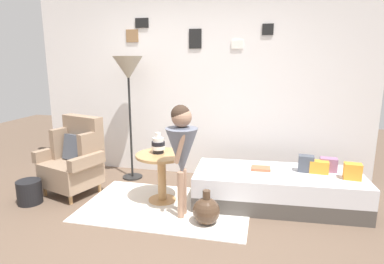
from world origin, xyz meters
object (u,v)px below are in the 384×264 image
daybed (277,188)px  side_table (162,167)px  vase_striped (158,145)px  person_child (182,146)px  magazine_basket (29,192)px  book_on_daybed (261,168)px  demijohn_near (206,211)px  armchair (75,159)px  floor_lamp (128,73)px

daybed → side_table: (-1.34, -0.21, 0.22)m
daybed → side_table: size_ratio=3.21×
vase_striped → person_child: person_child is taller
magazine_basket → vase_striped: bearing=16.8°
daybed → vase_striped: (-1.39, -0.18, 0.49)m
book_on_daybed → demijohn_near: bearing=-127.4°
magazine_basket → daybed: bearing=12.3°
side_table → person_child: person_child is taller
side_table → vase_striped: (-0.05, 0.03, 0.26)m
armchair → magazine_basket: size_ratio=3.46×
demijohn_near → magazine_basket: demijohn_near is taller
vase_striped → person_child: bearing=-43.0°
side_table → person_child: 0.60m
book_on_daybed → daybed: bearing=-12.1°
armchair → demijohn_near: 1.86m
vase_striped → person_child: (0.38, -0.36, 0.10)m
armchair → floor_lamp: floor_lamp is taller
daybed → book_on_daybed: size_ratio=8.81×
person_child → demijohn_near: person_child is taller
book_on_daybed → magazine_basket: book_on_daybed is taller
vase_striped → floor_lamp: 1.20m
vase_striped → book_on_daybed: bearing=10.6°
daybed → demijohn_near: daybed is taller
armchair → side_table: armchair is taller
magazine_basket → armchair: bearing=51.2°
vase_striped → magazine_basket: bearing=-163.2°
side_table → book_on_daybed: size_ratio=2.75×
side_table → floor_lamp: size_ratio=0.35×
side_table → person_child: size_ratio=0.49×
side_table → floor_lamp: 1.43m
person_child → demijohn_near: (0.29, -0.11, -0.65)m
vase_striped → book_on_daybed: size_ratio=1.12×
book_on_daybed → demijohn_near: (-0.52, -0.69, -0.27)m
floor_lamp → magazine_basket: floor_lamp is taller
person_child → demijohn_near: bearing=-20.7°
floor_lamp → demijohn_near: size_ratio=4.66×
floor_lamp → book_on_daybed: size_ratio=7.80×
floor_lamp → book_on_daybed: (1.81, -0.41, -1.08)m
side_table → demijohn_near: 0.81m
daybed → demijohn_near: bearing=-138.2°
armchair → floor_lamp: bearing=52.5°
person_child → demijohn_near: size_ratio=3.32×
side_table → demijohn_near: size_ratio=1.64×
side_table → magazine_basket: bearing=-164.6°
side_table → book_on_daybed: (1.14, 0.25, -0.01)m
armchair → floor_lamp: size_ratio=0.57×
daybed → side_table: side_table is taller
side_table → vase_striped: vase_striped is taller
side_table → book_on_daybed: side_table is taller
book_on_daybed → demijohn_near: book_on_daybed is taller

